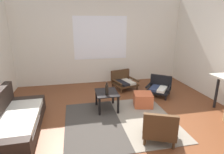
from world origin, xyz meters
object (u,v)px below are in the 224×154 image
at_px(armchair_corner, 159,87).
at_px(armchair_by_window, 123,81).
at_px(couch, 13,121).
at_px(coffee_table, 107,96).
at_px(glass_bottle, 107,90).
at_px(armchair_striped_foreground, 159,128).
at_px(ottoman_orange, 143,100).

bearing_deg(armchair_corner, armchair_by_window, 139.35).
distance_m(couch, coffee_table, 1.91).
relative_size(couch, armchair_corner, 2.26).
xyz_separation_m(coffee_table, glass_bottle, (-0.02, -0.15, 0.20)).
bearing_deg(armchair_striped_foreground, armchair_by_window, 87.46).
distance_m(armchair_by_window, armchair_corner, 1.08).
bearing_deg(glass_bottle, armchair_striped_foreground, -62.03).
xyz_separation_m(armchair_striped_foreground, armchair_corner, (0.94, 1.95, -0.03)).
bearing_deg(armchair_corner, ottoman_orange, -139.50).
bearing_deg(couch, ottoman_orange, 10.60).
height_order(ottoman_orange, glass_bottle, glass_bottle).
xyz_separation_m(armchair_by_window, glass_bottle, (-0.77, -1.42, 0.30)).
bearing_deg(armchair_corner, armchair_striped_foreground, -115.68).
xyz_separation_m(ottoman_orange, glass_bottle, (-0.89, -0.13, 0.37)).
relative_size(armchair_by_window, armchair_corner, 0.96).
bearing_deg(armchair_striped_foreground, coffee_table, 114.61).
distance_m(ottoman_orange, glass_bottle, 0.97).
bearing_deg(ottoman_orange, couch, -169.40).
bearing_deg(armchair_corner, couch, -162.08).
distance_m(armchair_corner, ottoman_orange, 0.91).
distance_m(armchair_by_window, ottoman_orange, 1.30).
distance_m(couch, armchair_by_window, 3.14).
bearing_deg(armchair_by_window, glass_bottle, -118.29).
bearing_deg(ottoman_orange, glass_bottle, -171.67).
bearing_deg(armchair_corner, glass_bottle, -155.49).
relative_size(couch, coffee_table, 2.98).
height_order(armchair_by_window, ottoman_orange, armchair_by_window).
distance_m(armchair_striped_foreground, armchair_corner, 2.16).
bearing_deg(ottoman_orange, armchair_striped_foreground, -100.14).
bearing_deg(armchair_striped_foreground, ottoman_orange, 79.86).
relative_size(coffee_table, armchair_by_window, 0.79).
xyz_separation_m(couch, glass_bottle, (1.81, 0.38, 0.32)).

